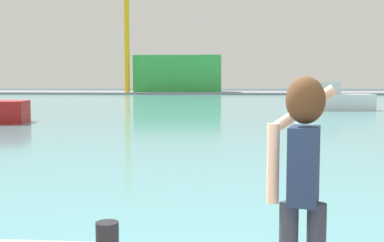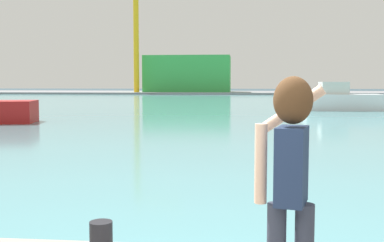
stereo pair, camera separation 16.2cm
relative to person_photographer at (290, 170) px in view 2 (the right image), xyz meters
The scene contains 8 objects.
ground_plane 49.44m from the person_photographer, 91.01° to the left, with size 220.00×220.00×0.00m, color #334751.
harbor_water 51.43m from the person_photographer, 90.97° to the left, with size 140.00×100.00×0.02m, color #599EA8.
far_shore_dock 91.42m from the person_photographer, 90.55° to the left, with size 140.00×20.00×0.36m, color gray.
person_photographer is the anchor object (origin of this frame).
harbor_bollard 2.22m from the person_photographer, 148.39° to the left, with size 0.23×0.23×0.32m, color black.
boat_moored_2 36.19m from the person_photographer, 77.96° to the left, with size 6.06×2.47×2.25m.
warehouse_left 90.54m from the person_photographer, 96.81° to the left, with size 16.44×9.01×6.96m, color green.
port_crane 85.88m from the person_photographer, 102.65° to the left, with size 10.04×8.68×19.66m.
Camera 2 is at (0.51, -2.85, 2.25)m, focal length 44.70 mm.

